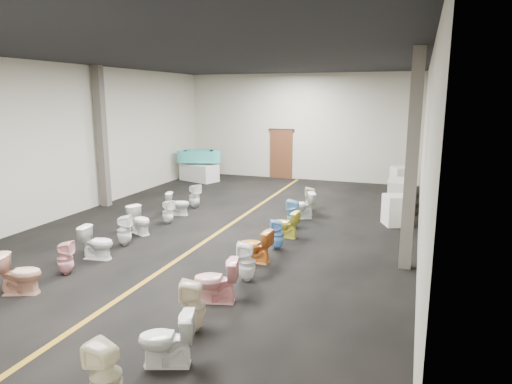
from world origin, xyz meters
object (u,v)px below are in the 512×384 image
Objects in this scene: toilet_left_5 at (124,230)px; toilet_right_7 at (285,224)px; toilet_left_3 at (65,258)px; toilet_left_9 at (194,196)px; toilet_right_1 at (166,339)px; display_table at (199,172)px; toilet_left_4 at (97,243)px; toilet_right_6 at (277,235)px; appliance_crate_b at (399,197)px; toilet_right_4 at (247,262)px; toilet_left_6 at (140,220)px; toilet_right_9 at (301,205)px; toilet_right_8 at (294,214)px; appliance_crate_a at (397,210)px; toilet_right_2 at (193,306)px; toilet_right_10 at (311,199)px; toilet_right_0 at (106,376)px; toilet_right_3 at (216,281)px; bathtub at (199,156)px; toilet_left_7 at (168,212)px; toilet_right_5 at (255,246)px; toilet_left_8 at (178,204)px; appliance_crate_c at (401,192)px; appliance_crate_d at (403,181)px; toilet_left_2 at (20,274)px.

toilet_left_5 reaches higher than toilet_right_7.
toilet_left_9 is at bearing -18.92° from toilet_left_3.
display_table is at bearing -174.70° from toilet_right_1.
toilet_left_4 reaches higher than toilet_right_6.
appliance_crate_b is at bearing 127.79° from toilet_right_6.
toilet_left_6 is at bearing -132.01° from toilet_right_4.
toilet_right_6 is at bearing 8.93° from toilet_right_7.
toilet_right_8 is at bearing -21.99° from toilet_right_9.
appliance_crate_a is 7.67m from toilet_right_2.
toilet_right_10 is at bearing -175.39° from toilet_right_7.
toilet_right_0 reaches higher than toilet_right_2.
display_table is 2.14× the size of toilet_right_1.
toilet_left_9 is (-0.15, 3.97, 0.01)m from toilet_left_5.
toilet_left_3 is 4.16m from toilet_right_1.
toilet_right_3 is 1.05× the size of toilet_right_10.
bathtub is 6.73m from toilet_left_7.
toilet_left_7 is 0.91× the size of toilet_right_5.
toilet_left_8 is 0.88× the size of toilet_right_3.
appliance_crate_b is 3.15m from toilet_right_9.
appliance_crate_c reaches higher than toilet_right_4.
appliance_crate_d reaches higher than toilet_right_2.
toilet_right_10 is (3.48, 4.86, 0.00)m from toilet_left_5.
toilet_right_6 is 0.96m from toilet_right_7.
appliance_crate_c reaches higher than toilet_left_8.
toilet_right_0 reaches higher than toilet_right_4.
bathtub is 2.25× the size of toilet_right_3.
toilet_left_4 is at bearing -128.40° from appliance_crate_c.
toilet_left_5 is 0.97m from toilet_left_6.
toilet_left_8 is (-6.30, -2.54, -0.14)m from appliance_crate_b.
toilet_right_5 is at bearing -75.05° from bathtub.
appliance_crate_b is 1.33× the size of toilet_right_5.
toilet_right_9 is at bearing 159.70° from toilet_right_6.
toilet_left_4 is 1.02× the size of toilet_left_6.
toilet_right_7 is (3.49, 1.94, -0.03)m from toilet_left_5.
toilet_left_2 is at bearing 164.26° from toilet_left_8.
toilet_right_4 reaches higher than display_table.
appliance_crate_c is 5.46m from toilet_right_7.
bathtub is at bearing -136.90° from toilet_right_8.
toilet_right_9 reaches higher than display_table.
toilet_right_6 is (3.76, 0.03, -0.01)m from toilet_left_6.
toilet_left_3 is 0.90× the size of toilet_right_4.
appliance_crate_c is at bearing 147.29° from toilet_right_1.
appliance_crate_a reaches higher than toilet_right_5.
appliance_crate_c reaches higher than toilet_left_9.
toilet_right_10 reaches higher than toilet_left_6.
toilet_right_10 reaches higher than toilet_left_8.
appliance_crate_c is 9.09m from toilet_left_5.
toilet_right_2 is at bearing -109.96° from appliance_crate_a.
toilet_right_2 is at bearing -165.38° from toilet_left_8.
toilet_right_5 reaches higher than display_table.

